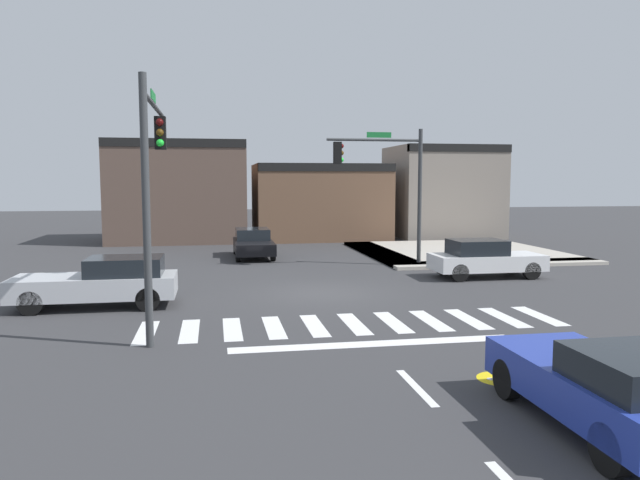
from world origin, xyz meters
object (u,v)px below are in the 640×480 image
object	(u,v)px
car_black	(253,243)
car_silver	(103,282)
traffic_signal_southwest	(153,162)
traffic_signal_northeast	(386,173)
car_blue	(606,386)
car_white	(484,258)

from	to	relation	value
car_black	car_silver	size ratio (longest dim) A/B	0.93
traffic_signal_southwest	car_silver	world-z (taller)	traffic_signal_southwest
car_silver	car_black	bearing A→B (deg)	-115.16
traffic_signal_northeast	car_silver	bearing A→B (deg)	32.25
traffic_signal_southwest	car_silver	xyz separation A→B (m)	(-1.85, 2.90, -3.53)
traffic_signal_southwest	car_blue	world-z (taller)	traffic_signal_southwest
traffic_signal_northeast	car_blue	world-z (taller)	traffic_signal_northeast
traffic_signal_northeast	car_silver	size ratio (longest dim) A/B	1.28
car_black	car_white	bearing A→B (deg)	46.99
car_blue	traffic_signal_northeast	bearing A→B (deg)	-5.37
car_black	car_blue	world-z (taller)	car_blue
car_blue	car_white	world-z (taller)	car_white
car_white	car_black	bearing A→B (deg)	136.99
car_silver	traffic_signal_northeast	bearing A→B (deg)	-147.75
traffic_signal_northeast	car_blue	distance (m)	18.02
car_black	car_silver	xyz separation A→B (m)	(-5.25, -11.18, 0.06)
traffic_signal_southwest	car_black	bearing A→B (deg)	-13.58
car_blue	traffic_signal_southwest	bearing A→B (deg)	42.90
traffic_signal_northeast	car_blue	bearing A→B (deg)	84.63
traffic_signal_southwest	car_black	xyz separation A→B (m)	(3.40, 14.09, -3.59)
car_white	car_silver	bearing A→B (deg)	-167.00
car_black	car_blue	size ratio (longest dim) A/B	1.08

